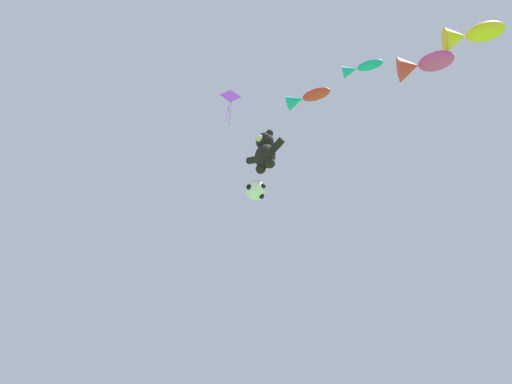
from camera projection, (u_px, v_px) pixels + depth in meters
name	position (u px, v px, depth m)	size (l,w,h in m)	color
teddy_bear_kite	(265.00, 151.00, 14.17)	(1.73, 0.76, 1.75)	black
soccer_ball_kite	(256.00, 190.00, 13.69)	(0.78, 0.78, 0.72)	white
fish_kite_crimson	(306.00, 98.00, 16.71)	(1.93, 1.19, 0.65)	red
fish_kite_teal	(360.00, 68.00, 15.67)	(1.61, 1.06, 0.51)	#19ADB2
fish_kite_magenta	(422.00, 64.00, 14.49)	(2.08, 1.59, 0.92)	#E53F9E
fish_kite_goldfin	(470.00, 35.00, 14.21)	(2.13, 1.65, 0.88)	yellow
diamond_kite	(230.00, 99.00, 18.81)	(0.65, 0.80, 2.67)	purple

